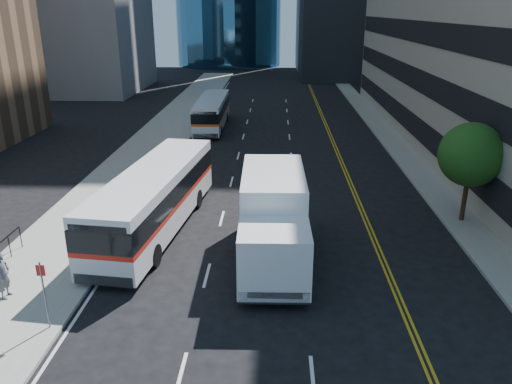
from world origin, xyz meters
TOP-DOWN VIEW (x-y plane):
  - ground at (0.00, 0.00)m, footprint 160.00×160.00m
  - sidewalk_west at (-10.50, 25.00)m, footprint 5.00×90.00m
  - sidewalk_east at (9.00, 25.00)m, footprint 2.00×90.00m
  - street_tree at (9.00, 8.00)m, footprint 3.20×3.20m
  - bus_front at (-6.59, 6.47)m, footprint 4.08×12.42m
  - bus_rear at (-6.60, 29.41)m, footprint 2.42×10.65m
  - box_truck at (-0.77, 3.44)m, footprint 2.90×7.93m
  - pedestrian at (-10.84, -0.18)m, footprint 0.46×0.69m

SIDE VIEW (x-z plane):
  - ground at x=0.00m, z-range 0.00..0.00m
  - sidewalk_west at x=-10.50m, z-range 0.00..0.15m
  - sidewalk_east at x=9.00m, z-range 0.00..0.15m
  - pedestrian at x=-10.84m, z-range 0.15..2.03m
  - bus_rear at x=-6.60m, z-range 0.13..2.87m
  - bus_front at x=-6.59m, z-range 0.14..3.29m
  - box_truck at x=-0.77m, z-range 0.10..3.87m
  - street_tree at x=9.00m, z-range 1.09..6.19m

